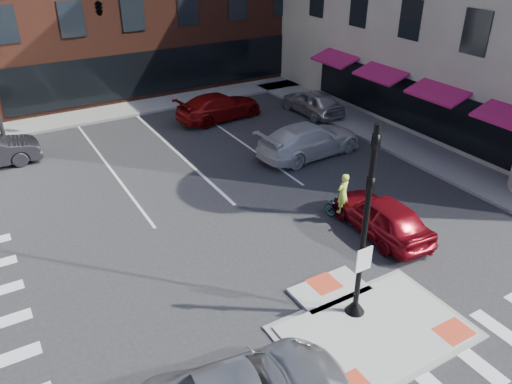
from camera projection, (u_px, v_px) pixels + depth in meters
ground at (363, 322)px, 14.76m from camera, size 120.00×120.00×0.00m
refuge_island at (369, 326)px, 14.54m from camera, size 5.40×4.65×0.13m
sidewalk_e at (392, 138)px, 27.09m from camera, size 3.00×24.00×0.15m
sidewalk_n at (174, 100)px, 32.71m from camera, size 26.00×3.00×0.15m
signal_pole at (362, 250)px, 13.93m from camera, size 0.60×0.60×5.98m
mast_arm_signal at (69, 21)px, 23.86m from camera, size 6.10×2.24×8.00m
red_sedan at (382, 216)px, 18.62m from camera, size 2.05×4.55×1.51m
white_pickup at (309, 140)px, 24.93m from camera, size 5.79×2.73×1.63m
bg_car_silver at (313, 102)px, 30.26m from camera, size 1.96×4.51×1.51m
bg_car_red at (219, 106)px, 29.51m from camera, size 5.49×2.71×1.53m
cyclist at (342, 206)px, 19.38m from camera, size 0.92×1.70×2.07m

